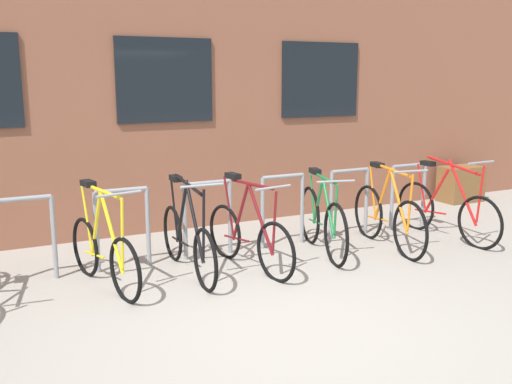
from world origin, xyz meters
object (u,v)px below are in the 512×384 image
at_px(bicycle_maroon, 249,236).
at_px(bicycle_green, 322,221).
at_px(bicycle_black, 187,239).
at_px(bicycle_orange, 388,217).
at_px(bicycle_red, 446,209).
at_px(bicycle_yellow, 104,251).
at_px(planter_box, 461,184).

relative_size(bicycle_maroon, bicycle_green, 0.97).
relative_size(bicycle_black, bicycle_orange, 1.03).
bearing_deg(bicycle_black, bicycle_red, -3.00).
relative_size(bicycle_yellow, bicycle_maroon, 0.98).
bearing_deg(bicycle_green, bicycle_red, -5.13).
relative_size(bicycle_red, bicycle_green, 1.07).
relative_size(bicycle_green, planter_box, 2.36).
bearing_deg(bicycle_maroon, bicycle_black, 167.98).
bearing_deg(bicycle_yellow, bicycle_red, -2.09).
distance_m(bicycle_yellow, bicycle_maroon, 1.56).
xyz_separation_m(bicycle_black, planter_box, (5.40, 1.40, -0.07)).
xyz_separation_m(bicycle_orange, bicycle_maroon, (-1.88, 0.06, -0.02)).
bearing_deg(bicycle_red, planter_box, 40.03).
distance_m(bicycle_maroon, bicycle_green, 1.04).
bearing_deg(bicycle_yellow, bicycle_black, 1.52).
bearing_deg(bicycle_maroon, bicycle_green, 6.63).
relative_size(bicycle_red, bicycle_black, 1.01).
relative_size(bicycle_black, bicycle_green, 1.05).
height_order(bicycle_black, bicycle_green, bicycle_black).
bearing_deg(bicycle_black, bicycle_maroon, -12.02).
distance_m(bicycle_red, bicycle_black, 3.51).
bearing_deg(planter_box, bicycle_orange, -150.73).
xyz_separation_m(bicycle_black, bicycle_yellow, (-0.89, -0.02, -0.00)).
distance_m(bicycle_orange, bicycle_green, 0.87).
bearing_deg(bicycle_red, bicycle_yellow, 177.91).
bearing_deg(bicycle_yellow, bicycle_maroon, -4.30).
xyz_separation_m(bicycle_maroon, planter_box, (4.74, 1.54, -0.07)).
distance_m(bicycle_black, planter_box, 5.58).
bearing_deg(bicycle_orange, planter_box, 29.27).
bearing_deg(bicycle_orange, bicycle_maroon, 178.24).
distance_m(bicycle_orange, bicycle_maroon, 1.88).
relative_size(bicycle_black, bicycle_maroon, 1.08).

